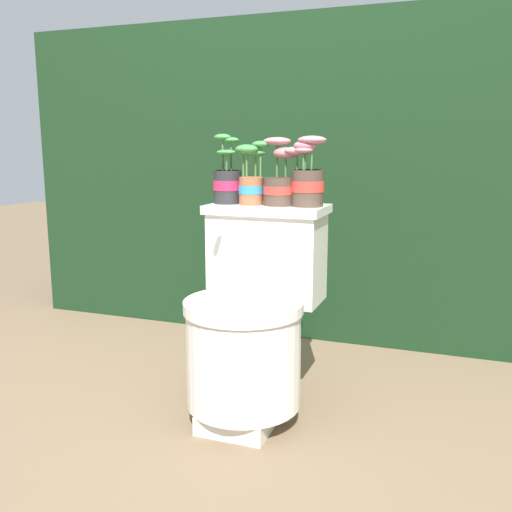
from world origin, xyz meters
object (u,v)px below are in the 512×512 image
at_px(potted_plant_left, 227,181).
at_px(potted_plant_midleft, 251,179).
at_px(toilet, 252,320).
at_px(potted_plant_midright, 307,178).
at_px(potted_plant_middle, 280,182).

relative_size(potted_plant_left, potted_plant_midleft, 1.11).
relative_size(toilet, potted_plant_left, 2.87).
xyz_separation_m(toilet, potted_plant_midright, (0.14, 0.15, 0.48)).
height_order(toilet, potted_plant_left, potted_plant_left).
xyz_separation_m(potted_plant_midleft, potted_plant_middle, (0.10, 0.01, -0.01)).
relative_size(toilet, potted_plant_midright, 2.97).
relative_size(toilet, potted_plant_middle, 3.01).
bearing_deg(potted_plant_midright, potted_plant_left, 179.70).
distance_m(potted_plant_midleft, potted_plant_middle, 0.10).
bearing_deg(potted_plant_midright, potted_plant_middle, 177.10).
bearing_deg(potted_plant_midleft, potted_plant_left, 174.26).
bearing_deg(potted_plant_left, potted_plant_middle, 1.00).
height_order(potted_plant_midleft, potted_plant_midright, potted_plant_midright).
relative_size(potted_plant_left, potted_plant_midright, 1.04).
bearing_deg(potted_plant_middle, toilet, -105.47).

